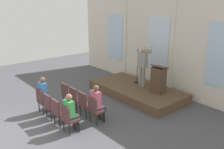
% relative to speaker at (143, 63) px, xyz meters
% --- Properties ---
extents(ground_plane, '(17.71, 17.71, 0.00)m').
position_rel_speaker_xyz_m(ground_plane, '(-0.04, -5.75, -1.38)').
color(ground_plane, '#4C4C51').
extents(rear_partition, '(11.00, 0.14, 4.53)m').
position_rel_speaker_xyz_m(rear_partition, '(-0.01, 1.06, 0.87)').
color(rear_partition, silver).
rests_on(rear_partition, ground).
extents(stage_platform, '(4.20, 2.11, 0.36)m').
position_rel_speaker_xyz_m(stage_platform, '(-0.04, -0.29, -1.20)').
color(stage_platform, brown).
rests_on(stage_platform, ground).
extents(speaker, '(0.51, 0.69, 1.75)m').
position_rel_speaker_xyz_m(speaker, '(0.00, 0.00, 0.00)').
color(speaker, gray).
rests_on(speaker, stage_platform).
extents(mic_stand, '(0.28, 0.28, 1.55)m').
position_rel_speaker_xyz_m(mic_stand, '(-0.44, 0.13, -0.68)').
color(mic_stand, black).
rests_on(mic_stand, stage_platform).
extents(lectern, '(0.60, 0.48, 1.16)m').
position_rel_speaker_xyz_m(lectern, '(0.95, -0.07, -0.47)').
color(lectern, '#4C3828').
rests_on(lectern, stage_platform).
extents(chair_r0_c0, '(0.46, 0.44, 0.94)m').
position_rel_speaker_xyz_m(chair_r0_c0, '(-0.96, -3.19, -0.85)').
color(chair_r0_c0, black).
rests_on(chair_r0_c0, ground).
extents(chair_r0_c1, '(0.46, 0.44, 0.94)m').
position_rel_speaker_xyz_m(chair_r0_c1, '(-0.35, -3.19, -0.85)').
color(chair_r0_c1, black).
rests_on(chair_r0_c1, ground).
extents(chair_r0_c2, '(0.46, 0.44, 0.94)m').
position_rel_speaker_xyz_m(chair_r0_c2, '(0.27, -3.19, -0.85)').
color(chair_r0_c2, black).
rests_on(chair_r0_c2, ground).
extents(chair_r0_c3, '(0.46, 0.44, 0.94)m').
position_rel_speaker_xyz_m(chair_r0_c3, '(0.88, -3.19, -0.85)').
color(chair_r0_c3, black).
rests_on(chair_r0_c3, ground).
extents(audience_r0_c3, '(0.36, 0.39, 1.35)m').
position_rel_speaker_xyz_m(audience_r0_c3, '(0.88, -3.11, -0.63)').
color(audience_r0_c3, '#2D2D33').
rests_on(audience_r0_c3, ground).
extents(chair_r1_c0, '(0.46, 0.44, 0.94)m').
position_rel_speaker_xyz_m(chair_r1_c0, '(-0.96, -4.20, -0.85)').
color(chair_r1_c0, black).
rests_on(chair_r1_c0, ground).
extents(audience_r1_c0, '(0.36, 0.39, 1.38)m').
position_rel_speaker_xyz_m(audience_r1_c0, '(-0.96, -4.13, -0.62)').
color(audience_r1_c0, '#2D2D33').
rests_on(audience_r1_c0, ground).
extents(chair_r1_c1, '(0.46, 0.44, 0.94)m').
position_rel_speaker_xyz_m(chair_r1_c1, '(-0.35, -4.20, -0.85)').
color(chair_r1_c1, black).
rests_on(chair_r1_c1, ground).
extents(chair_r1_c2, '(0.46, 0.44, 0.94)m').
position_rel_speaker_xyz_m(chair_r1_c2, '(0.27, -4.20, -0.85)').
color(chair_r1_c2, black).
rests_on(chair_r1_c2, ground).
extents(chair_r1_c3, '(0.46, 0.44, 0.94)m').
position_rel_speaker_xyz_m(chair_r1_c3, '(0.88, -4.20, -0.85)').
color(chair_r1_c3, black).
rests_on(chair_r1_c3, ground).
extents(audience_r1_c3, '(0.36, 0.39, 1.30)m').
position_rel_speaker_xyz_m(audience_r1_c3, '(0.88, -4.12, -0.66)').
color(audience_r1_c3, '#2D2D33').
rests_on(audience_r1_c3, ground).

